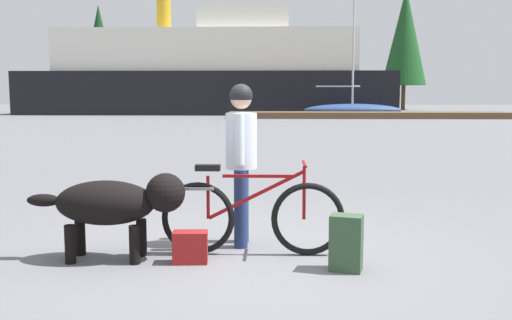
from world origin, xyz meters
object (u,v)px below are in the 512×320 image
Objects in this scene: handbag_pannier at (190,247)px; dog at (116,203)px; bicycle at (251,216)px; backpack at (346,243)px; ferry_boat at (210,74)px; person_cyclist at (241,150)px; sailboat_moored at (352,109)px.

dog is at bearing 173.32° from handbag_pannier.
bicycle reaches higher than backpack.
ferry_boat is at bearing 96.34° from handbag_pannier.
person_cyclist reaches higher than bicycle.
backpack is (0.86, -0.47, -0.14)m from bicycle.
bicycle is 0.99m from backpack.
sailboat_moored reaches higher than backpack.
backpack is at bearing -7.15° from handbag_pannier.
backpack is 1.44m from handbag_pannier.
ferry_boat is 2.97× the size of sailboat_moored.
bicycle is at bearing 151.49° from backpack.
handbag_pannier is 34.95m from sailboat_moored.
sailboat_moored reaches higher than bicycle.
dog is at bearing -153.30° from person_cyclist.
ferry_boat is (-3.72, 39.82, 2.58)m from dog.
handbag_pannier is at bearing -6.68° from dog.
handbag_pannier is (-1.42, 0.18, -0.10)m from backpack.
backpack is at bearing -40.49° from person_cyclist.
handbag_pannier is at bearing -100.09° from sailboat_moored.
ferry_boat reaches higher than dog.
ferry_boat is (-4.87, 39.24, 2.13)m from person_cyclist.
backpack is at bearing -81.69° from ferry_boat.
bicycle is at bearing -99.26° from sailboat_moored.
bicycle is at bearing 27.56° from handbag_pannier.
dog is 2.17m from backpack.
sailboat_moored is (4.70, 34.58, 0.27)m from backpack.
sailboat_moored is at bearing 79.91° from handbag_pannier.
person_cyclist is 34.22m from sailboat_moored.
dog is at bearing 173.01° from backpack.
ferry_boat is at bearing 97.08° from person_cyclist.
person_cyclist is 1.49m from backpack.
sailboat_moored is at bearing 80.44° from person_cyclist.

